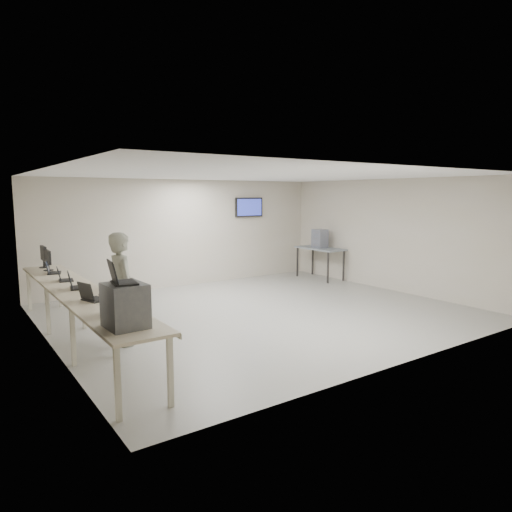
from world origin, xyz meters
TOP-DOWN VIEW (x-y plane):
  - room at (0.03, 0.06)m, footprint 8.01×7.01m
  - workbench at (-3.59, 0.00)m, footprint 0.76×6.00m
  - equipment_box at (-3.65, -2.44)m, footprint 0.45×0.51m
  - laptop_on_box at (-3.70, -2.44)m, footprint 0.33×0.38m
  - laptop_0 at (-3.62, -1.80)m, footprint 0.28×0.33m
  - laptop_1 at (-3.62, -0.88)m, footprint 0.38×0.41m
  - laptop_2 at (-3.60, 0.14)m, footprint 0.36×0.40m
  - laptop_3 at (-3.61, 0.94)m, footprint 0.31×0.35m
  - laptop_4 at (-3.63, 1.88)m, footprint 0.34×0.38m
  - monitor_near at (-3.60, 2.30)m, footprint 0.19×0.42m
  - monitor_far at (-3.60, 2.75)m, footprint 0.20×0.46m
  - soldier at (-2.99, -0.35)m, footprint 0.46×0.68m
  - side_table at (3.60, 2.16)m, footprint 0.70×1.50m
  - storage_bins at (3.58, 2.16)m, footprint 0.33×0.37m

SIDE VIEW (x-z plane):
  - side_table at x=3.60m, z-range 0.38..1.27m
  - workbench at x=-3.59m, z-range 0.38..1.28m
  - soldier at x=-2.99m, z-range 0.00..1.82m
  - laptop_3 at x=-3.61m, z-range 0.84..1.09m
  - laptop_0 at x=-3.62m, z-range 0.84..1.09m
  - laptop_4 at x=-3.63m, z-range 0.84..1.10m
  - laptop_1 at x=-3.62m, z-range 0.83..1.11m
  - laptop_2 at x=-3.60m, z-range 0.83..1.11m
  - monitor_near at x=-3.60m, z-range 0.94..1.36m
  - equipment_box at x=-3.65m, z-range 0.90..1.41m
  - storage_bins at x=3.58m, z-range 0.90..1.43m
  - monitor_far at x=-3.60m, z-range 0.95..1.40m
  - room at x=0.03m, z-range 0.01..2.82m
  - laptop_on_box at x=-3.70m, z-range 1.34..1.62m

